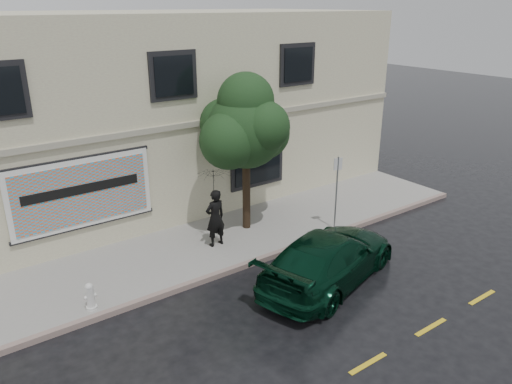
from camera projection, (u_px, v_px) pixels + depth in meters
ground at (270, 292)px, 13.41m from camera, size 90.00×90.00×0.00m
sidewalk at (207, 245)px, 15.84m from camera, size 20.00×3.50×0.15m
curb at (238, 268)px, 14.52m from camera, size 20.00×0.18×0.16m
road_marking at (368, 363)px, 10.76m from camera, size 19.00×0.12×0.01m
building at (127, 109)px, 18.97m from camera, size 20.00×8.12×7.00m
billboard at (82, 193)px, 14.64m from camera, size 4.30×0.16×2.20m
car at (329, 258)px, 13.71m from camera, size 5.44×3.56×1.46m
pedestrian at (215, 218)px, 15.40m from camera, size 0.69×0.47×1.84m
umbrella at (214, 177)px, 14.93m from camera, size 1.30×1.30×0.81m
street_tree at (246, 130)px, 15.77m from camera, size 2.49×2.49×4.64m
fire_hydrant at (90, 296)px, 12.32m from camera, size 0.30×0.28×0.72m
sign_pole at (337, 186)px, 16.33m from camera, size 0.31×0.09×2.52m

